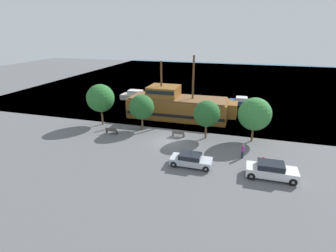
{
  "coord_description": "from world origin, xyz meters",
  "views": [
    {
      "loc": [
        8.4,
        -28.57,
        13.04
      ],
      "look_at": [
        -0.55,
        2.0,
        1.2
      ],
      "focal_mm": 28.0,
      "sensor_mm": 36.0,
      "label": 1
    }
  ],
  "objects": [
    {
      "name": "bench_promenade_east",
      "position": [
        -7.79,
        0.15,
        0.43
      ],
      "size": [
        1.58,
        0.45,
        0.85
      ],
      "color": "#4C4742",
      "rests_on": "ground_plane"
    },
    {
      "name": "tree_row_mideast",
      "position": [
        -4.45,
        2.77,
        3.22
      ],
      "size": [
        3.35,
        3.35,
        4.9
      ],
      "color": "brown",
      "rests_on": "ground_plane"
    },
    {
      "name": "water_surface",
      "position": [
        0.0,
        44.0,
        0.0
      ],
      "size": [
        80.0,
        80.0,
        0.0
      ],
      "primitive_type": "plane",
      "color": "#38667F",
      "rests_on": "ground"
    },
    {
      "name": "tree_row_west",
      "position": [
        9.97,
        2.93,
        3.49
      ],
      "size": [
        3.95,
        3.95,
        5.46
      ],
      "color": "brown",
      "rests_on": "ground_plane"
    },
    {
      "name": "tree_row_midwest",
      "position": [
        4.35,
        2.21,
        3.26
      ],
      "size": [
        3.28,
        3.28,
        4.9
      ],
      "color": "brown",
      "rests_on": "ground_plane"
    },
    {
      "name": "moored_boat_dockside",
      "position": [
        8.55,
        19.82,
        0.52
      ],
      "size": [
        5.01,
        2.46,
        1.37
      ],
      "color": "navy",
      "rests_on": "water_surface"
    },
    {
      "name": "moored_boat_outer",
      "position": [
        -11.45,
        17.79,
        0.69
      ],
      "size": [
        6.6,
        2.31,
        1.83
      ],
      "color": "#B7B2A8",
      "rests_on": "water_surface"
    },
    {
      "name": "bench_promenade_west",
      "position": [
        0.92,
        1.72,
        0.43
      ],
      "size": [
        1.57,
        0.45,
        0.85
      ],
      "color": "#4C4742",
      "rests_on": "ground_plane"
    },
    {
      "name": "parked_car_curb_mid",
      "position": [
        4.01,
        -5.35,
        0.66
      ],
      "size": [
        4.13,
        1.82,
        1.31
      ],
      "color": "#B7BCC6",
      "rests_on": "ground_plane"
    },
    {
      "name": "parked_car_curb_front",
      "position": [
        11.6,
        -5.5,
        0.77
      ],
      "size": [
        4.54,
        1.92,
        1.53
      ],
      "color": "white",
      "rests_on": "ground_plane"
    },
    {
      "name": "ground_plane",
      "position": [
        0.0,
        0.0,
        0.0
      ],
      "size": [
        160.0,
        160.0,
        0.0
      ],
      "primitive_type": "plane",
      "color": "#5B5B5E"
    },
    {
      "name": "pirate_ship",
      "position": [
        -1.18,
        9.31,
        1.86
      ],
      "size": [
        16.47,
        5.28,
        9.54
      ],
      "color": "brown",
      "rests_on": "water_surface"
    },
    {
      "name": "pedestrian_walking_near",
      "position": [
        8.97,
        -2.15,
        0.83
      ],
      "size": [
        0.32,
        0.32,
        1.64
      ],
      "color": "#232838",
      "rests_on": "ground_plane"
    },
    {
      "name": "fire_hydrant",
      "position": [
        11.1,
        -2.82,
        0.41
      ],
      "size": [
        0.42,
        0.25,
        0.76
      ],
      "color": "red",
      "rests_on": "ground_plane"
    },
    {
      "name": "tree_row_east",
      "position": [
        -10.75,
        3.09,
        3.91
      ],
      "size": [
        3.89,
        3.89,
        5.86
      ],
      "color": "brown",
      "rests_on": "ground_plane"
    }
  ]
}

